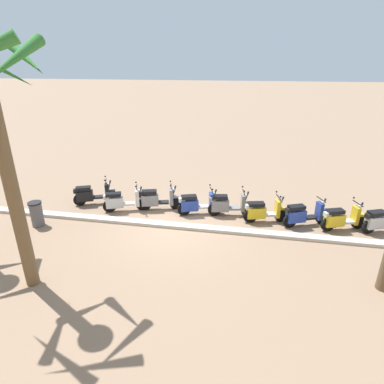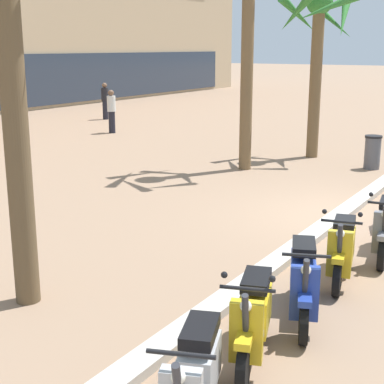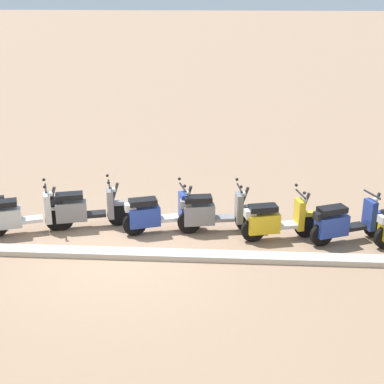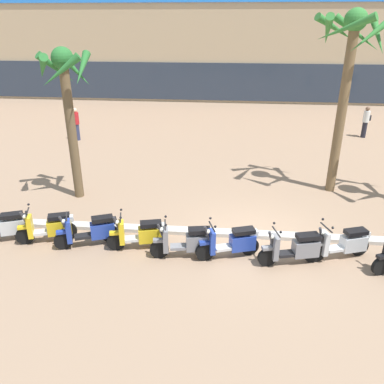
% 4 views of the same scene
% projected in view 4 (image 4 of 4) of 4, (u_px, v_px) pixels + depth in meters
% --- Properties ---
extents(ground_plane, '(200.00, 200.00, 0.00)m').
position_uv_depth(ground_plane, '(252.00, 238.00, 11.78)').
color(ground_plane, '#93755B').
extents(curb_strip, '(60.00, 0.36, 0.12)m').
position_uv_depth(curb_strip, '(252.00, 234.00, 11.85)').
color(curb_strip, '#BCB7AD').
rests_on(curb_strip, ground).
extents(scooter_silver_lead_nearest, '(1.66, 0.84, 1.04)m').
position_uv_depth(scooter_silver_lead_nearest, '(3.00, 227.00, 11.48)').
color(scooter_silver_lead_nearest, black).
rests_on(scooter_silver_lead_nearest, ground).
extents(scooter_yellow_mid_rear, '(1.66, 0.80, 1.17)m').
position_uv_depth(scooter_yellow_mid_rear, '(51.00, 227.00, 11.45)').
color(scooter_yellow_mid_rear, black).
rests_on(scooter_yellow_mid_rear, ground).
extents(scooter_blue_mid_front, '(1.75, 0.90, 1.04)m').
position_uv_depth(scooter_blue_mid_front, '(92.00, 231.00, 11.25)').
color(scooter_blue_mid_front, black).
rests_on(scooter_blue_mid_front, ground).
extents(scooter_yellow_far_back, '(1.70, 0.71, 1.17)m').
position_uv_depth(scooter_yellow_far_back, '(142.00, 234.00, 11.09)').
color(scooter_yellow_far_back, black).
rests_on(scooter_yellow_far_back, ground).
extents(scooter_grey_last_in_row, '(1.81, 0.65, 1.17)m').
position_uv_depth(scooter_grey_last_in_row, '(188.00, 242.00, 10.67)').
color(scooter_grey_last_in_row, black).
rests_on(scooter_grey_last_in_row, ground).
extents(scooter_blue_mid_centre, '(1.74, 0.81, 1.17)m').
position_uv_depth(scooter_blue_mid_centre, '(233.00, 242.00, 10.67)').
color(scooter_blue_mid_centre, black).
rests_on(scooter_blue_mid_centre, ground).
extents(scooter_grey_second_in_line, '(1.76, 0.74, 1.17)m').
position_uv_depth(scooter_grey_second_in_line, '(296.00, 248.00, 10.38)').
color(scooter_grey_second_in_line, black).
rests_on(scooter_grey_second_in_line, ground).
extents(scooter_silver_tail_end, '(1.76, 0.84, 1.17)m').
position_uv_depth(scooter_silver_tail_end, '(344.00, 243.00, 10.63)').
color(scooter_silver_tail_end, black).
rests_on(scooter_silver_tail_end, ground).
extents(palm_tree_by_mall_entrance, '(1.88, 1.98, 5.24)m').
position_uv_depth(palm_tree_by_mall_entrance, '(66.00, 90.00, 13.01)').
color(palm_tree_by_mall_entrance, brown).
rests_on(palm_tree_by_mall_entrance, ground).
extents(palm_tree_near_sign, '(2.53, 2.67, 6.39)m').
position_uv_depth(palm_tree_near_sign, '(349.00, 59.00, 13.16)').
color(palm_tree_near_sign, brown).
rests_on(palm_tree_near_sign, ground).
extents(pedestrian_by_palm_tree, '(0.34, 0.34, 1.74)m').
position_uv_depth(pedestrian_by_palm_tree, '(76.00, 123.00, 20.97)').
color(pedestrian_by_palm_tree, '#2D3351').
rests_on(pedestrian_by_palm_tree, ground).
extents(pedestrian_strolling_near_curb, '(0.46, 0.36, 1.71)m').
position_uv_depth(pedestrian_strolling_near_curb, '(366.00, 121.00, 21.45)').
color(pedestrian_strolling_near_curb, black).
rests_on(pedestrian_strolling_near_curb, ground).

